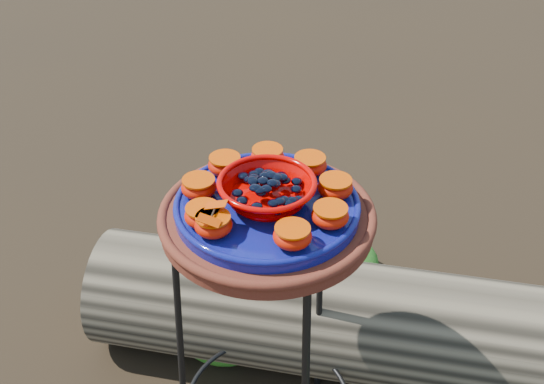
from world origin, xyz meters
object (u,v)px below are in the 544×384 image
Objects in this scene: cobalt_plate at (267,207)px; driftwood_log at (413,330)px; plant_stand at (268,346)px; terracotta_saucer at (267,219)px; red_bowl at (267,192)px.

cobalt_plate is 0.73m from driftwood_log.
terracotta_saucer reaches higher than plant_stand.
plant_stand is at bearing -112.67° from driftwood_log.
terracotta_saucer is 0.07m from red_bowl.
red_bowl is at bearing 0.00° from cobalt_plate.
red_bowl is at bearing 0.00° from plant_stand.
driftwood_log is at bearing 67.33° from plant_stand.
cobalt_plate is 2.00× the size of red_bowl.
cobalt_plate reaches higher than plant_stand.
cobalt_plate is (0.00, 0.00, 0.40)m from plant_stand.
red_bowl is 0.76m from driftwood_log.
plant_stand is 1.94× the size of cobalt_plate.
terracotta_saucer is 1.17× the size of cobalt_plate.
terracotta_saucer reaches higher than driftwood_log.
driftwood_log is (0.17, 0.42, -0.55)m from terracotta_saucer.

